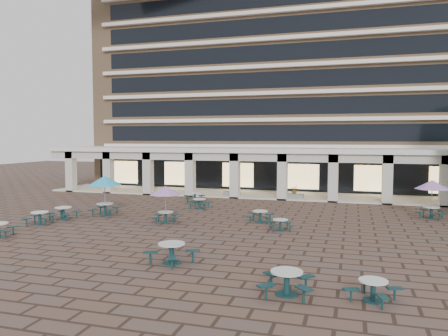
% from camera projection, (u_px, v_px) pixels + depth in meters
% --- Properties ---
extents(ground, '(120.00, 120.00, 0.00)m').
position_uv_depth(ground, '(215.00, 227.00, 26.24)').
color(ground, brown).
rests_on(ground, ground).
extents(apartment_building, '(40.00, 15.50, 25.20)m').
position_uv_depth(apartment_building, '(283.00, 74.00, 49.71)').
color(apartment_building, '#A27F5B').
rests_on(apartment_building, ground).
extents(retail_arcade, '(42.00, 6.60, 4.40)m').
position_uv_depth(retail_arcade, '(264.00, 163.00, 40.18)').
color(retail_arcade, white).
rests_on(retail_arcade, ground).
extents(picnic_table_0, '(2.05, 2.05, 0.78)m').
position_uv_depth(picnic_table_0, '(40.00, 217.00, 26.91)').
color(picnic_table_0, '#122F36').
rests_on(picnic_table_0, ground).
extents(picnic_table_1, '(2.34, 2.34, 0.87)m').
position_uv_depth(picnic_table_1, '(172.00, 251.00, 18.56)').
color(picnic_table_1, '#122F36').
rests_on(picnic_table_1, ground).
extents(picnic_table_2, '(1.93, 1.93, 0.83)m').
position_uv_depth(picnic_table_2, '(287.00, 280.00, 14.82)').
color(picnic_table_2, '#122F36').
rests_on(picnic_table_2, ground).
extents(picnic_table_3, '(1.95, 1.95, 0.71)m').
position_uv_depth(picnic_table_3, '(373.00, 288.00, 14.25)').
color(picnic_table_3, '#122F36').
rests_on(picnic_table_3, ground).
extents(picnic_table_4, '(2.34, 2.34, 2.71)m').
position_uv_depth(picnic_table_4, '(105.00, 182.00, 29.84)').
color(picnic_table_4, '#122F36').
rests_on(picnic_table_4, ground).
extents(picnic_table_6, '(2.00, 2.00, 2.31)m').
position_uv_depth(picnic_table_6, '(165.00, 192.00, 27.24)').
color(picnic_table_6, '#122F36').
rests_on(picnic_table_6, ground).
extents(picnic_table_7, '(1.64, 1.64, 0.73)m').
position_uv_depth(picnic_table_7, '(260.00, 215.00, 27.62)').
color(picnic_table_7, '#122F36').
rests_on(picnic_table_7, ground).
extents(picnic_table_8, '(1.84, 1.84, 0.81)m').
position_uv_depth(picnic_table_8, '(63.00, 212.00, 28.54)').
color(picnic_table_8, '#122F36').
rests_on(picnic_table_8, ground).
extents(picnic_table_9, '(1.71, 1.71, 0.75)m').
position_uv_depth(picnic_table_9, '(200.00, 203.00, 32.87)').
color(picnic_table_9, '#122F36').
rests_on(picnic_table_9, ground).
extents(picnic_table_10, '(1.74, 1.74, 0.65)m').
position_uv_depth(picnic_table_10, '(280.00, 224.00, 25.11)').
color(picnic_table_10, '#122F36').
rests_on(picnic_table_10, ground).
extents(picnic_table_11, '(2.20, 2.20, 2.54)m').
position_uv_depth(picnic_table_11, '(432.00, 186.00, 28.68)').
color(picnic_table_11, '#122F36').
rests_on(picnic_table_11, ground).
extents(picnic_table_12, '(2.22, 2.22, 0.81)m').
position_uv_depth(picnic_table_12, '(195.00, 197.00, 36.00)').
color(picnic_table_12, '#122F36').
rests_on(picnic_table_12, ground).
extents(planter_left, '(1.50, 0.70, 1.27)m').
position_uv_depth(planter_left, '(232.00, 191.00, 39.24)').
color(planter_left, gray).
rests_on(planter_left, ground).
extents(planter_right, '(1.50, 0.67, 1.23)m').
position_uv_depth(planter_right, '(295.00, 194.00, 37.65)').
color(planter_right, gray).
rests_on(planter_right, ground).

